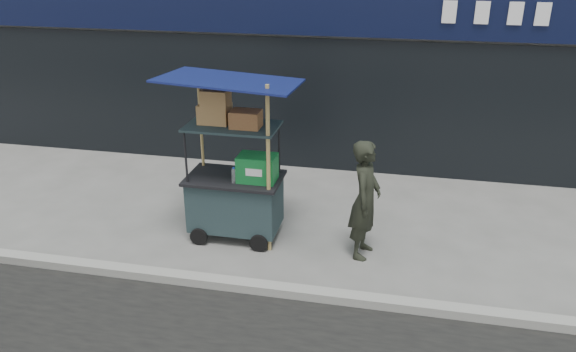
# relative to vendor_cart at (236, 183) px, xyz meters

# --- Properties ---
(ground) EXTENTS (80.00, 80.00, 0.00)m
(ground) POSITION_rel_vendor_cart_xyz_m (0.61, -1.11, -0.84)
(ground) COLOR #5E5E5A
(ground) RESTS_ON ground
(curb) EXTENTS (80.00, 0.18, 0.12)m
(curb) POSITION_rel_vendor_cart_xyz_m (0.61, -1.31, -0.78)
(curb) COLOR gray
(curb) RESTS_ON ground
(vendor_cart) EXTENTS (1.76, 1.25, 2.38)m
(vendor_cart) POSITION_rel_vendor_cart_xyz_m (0.00, 0.00, 0.00)
(vendor_cart) COLOR #1B2A2F
(vendor_cart) RESTS_ON ground
(vendor_man) EXTENTS (0.48, 0.65, 1.64)m
(vendor_man) POSITION_rel_vendor_cart_xyz_m (1.82, -0.15, -0.02)
(vendor_man) COLOR black
(vendor_man) RESTS_ON ground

